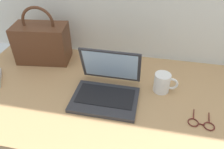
{
  "coord_description": "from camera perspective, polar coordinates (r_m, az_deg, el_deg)",
  "views": [
    {
      "loc": [
        0.14,
        -0.79,
        0.75
      ],
      "look_at": [
        -0.02,
        0.0,
        0.15
      ],
      "focal_mm": 35.02,
      "sensor_mm": 36.0,
      "label": 1
    }
  ],
  "objects": [
    {
      "name": "handbag",
      "position": [
        1.35,
        -17.78,
        8.0
      ],
      "size": [
        0.32,
        0.2,
        0.33
      ],
      "color": "#59331E",
      "rests_on": "desk"
    },
    {
      "name": "eyeglasses",
      "position": [
        1.02,
        22.24,
        -11.78
      ],
      "size": [
        0.12,
        0.12,
        0.01
      ],
      "color": "#591E19",
      "rests_on": "desk"
    },
    {
      "name": "desk",
      "position": [
        1.09,
        1.22,
        -5.84
      ],
      "size": [
        1.6,
        0.76,
        0.03
      ],
      "color": "tan",
      "rests_on": "ground"
    },
    {
      "name": "laptop",
      "position": [
        1.05,
        -1.36,
        -3.38
      ],
      "size": [
        0.31,
        0.28,
        0.21
      ],
      "color": "#2D2D33",
      "rests_on": "desk"
    },
    {
      "name": "coffee_mug",
      "position": [
        1.1,
        13.07,
        -2.06
      ],
      "size": [
        0.12,
        0.08,
        0.1
      ],
      "color": "white",
      "rests_on": "desk"
    }
  ]
}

